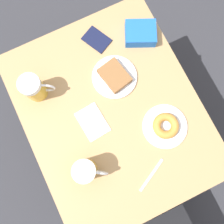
{
  "coord_description": "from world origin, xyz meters",
  "views": [
    {
      "loc": [
        0.09,
        0.18,
        1.85
      ],
      "look_at": [
        0.0,
        0.0,
        0.73
      ],
      "focal_mm": 40.0,
      "sensor_mm": 36.0,
      "label": 1
    }
  ],
  "objects_px": {
    "fork": "(151,175)",
    "blue_pouch": "(140,33)",
    "plate_with_donut": "(165,126)",
    "passport_near_edge": "(97,40)",
    "plate_with_cake": "(114,76)",
    "napkin_folded": "(92,122)",
    "beer_mug_left": "(34,88)",
    "beer_mug_center": "(86,171)"
  },
  "relations": [
    {
      "from": "passport_near_edge",
      "to": "blue_pouch",
      "type": "xyz_separation_m",
      "value": [
        -0.2,
        0.07,
        0.03
      ]
    },
    {
      "from": "plate_with_donut",
      "to": "fork",
      "type": "relative_size",
      "value": 1.3
    },
    {
      "from": "passport_near_edge",
      "to": "blue_pouch",
      "type": "bearing_deg",
      "value": 159.32
    },
    {
      "from": "beer_mug_left",
      "to": "passport_near_edge",
      "type": "relative_size",
      "value": 0.94
    },
    {
      "from": "plate_with_donut",
      "to": "beer_mug_center",
      "type": "xyz_separation_m",
      "value": [
        0.4,
        0.02,
        0.05
      ]
    },
    {
      "from": "beer_mug_left",
      "to": "beer_mug_center",
      "type": "relative_size",
      "value": 1.0
    },
    {
      "from": "blue_pouch",
      "to": "napkin_folded",
      "type": "bearing_deg",
      "value": 35.88
    },
    {
      "from": "beer_mug_left",
      "to": "blue_pouch",
      "type": "relative_size",
      "value": 0.79
    },
    {
      "from": "fork",
      "to": "passport_near_edge",
      "type": "xyz_separation_m",
      "value": [
        -0.06,
        -0.68,
        0.0
      ]
    },
    {
      "from": "plate_with_donut",
      "to": "fork",
      "type": "bearing_deg",
      "value": 46.92
    },
    {
      "from": "passport_near_edge",
      "to": "napkin_folded",
      "type": "bearing_deg",
      "value": 61.92
    },
    {
      "from": "plate_with_donut",
      "to": "passport_near_edge",
      "type": "bearing_deg",
      "value": -79.32
    },
    {
      "from": "plate_with_donut",
      "to": "passport_near_edge",
      "type": "height_order",
      "value": "plate_with_donut"
    },
    {
      "from": "beer_mug_center",
      "to": "passport_near_edge",
      "type": "xyz_separation_m",
      "value": [
        -0.3,
        -0.54,
        -0.07
      ]
    },
    {
      "from": "fork",
      "to": "napkin_folded",
      "type": "bearing_deg",
      "value": -67.89
    },
    {
      "from": "beer_mug_center",
      "to": "passport_near_edge",
      "type": "distance_m",
      "value": 0.62
    },
    {
      "from": "plate_with_donut",
      "to": "passport_near_edge",
      "type": "xyz_separation_m",
      "value": [
        0.1,
        -0.52,
        -0.01
      ]
    },
    {
      "from": "beer_mug_left",
      "to": "napkin_folded",
      "type": "relative_size",
      "value": 0.89
    },
    {
      "from": "beer_mug_center",
      "to": "fork",
      "type": "distance_m",
      "value": 0.29
    },
    {
      "from": "beer_mug_left",
      "to": "napkin_folded",
      "type": "bearing_deg",
      "value": 125.15
    },
    {
      "from": "plate_with_cake",
      "to": "beer_mug_center",
      "type": "bearing_deg",
      "value": 48.44
    },
    {
      "from": "plate_with_donut",
      "to": "fork",
      "type": "xyz_separation_m",
      "value": [
        0.15,
        0.16,
        -0.02
      ]
    },
    {
      "from": "beer_mug_center",
      "to": "napkin_folded",
      "type": "distance_m",
      "value": 0.23
    },
    {
      "from": "plate_with_donut",
      "to": "blue_pouch",
      "type": "relative_size",
      "value": 1.13
    },
    {
      "from": "fork",
      "to": "blue_pouch",
      "type": "relative_size",
      "value": 0.87
    },
    {
      "from": "plate_with_cake",
      "to": "napkin_folded",
      "type": "relative_size",
      "value": 1.32
    },
    {
      "from": "fork",
      "to": "blue_pouch",
      "type": "bearing_deg",
      "value": -112.62
    },
    {
      "from": "napkin_folded",
      "to": "passport_near_edge",
      "type": "distance_m",
      "value": 0.4
    },
    {
      "from": "fork",
      "to": "beer_mug_left",
      "type": "bearing_deg",
      "value": -62.04
    },
    {
      "from": "beer_mug_left",
      "to": "fork",
      "type": "distance_m",
      "value": 0.64
    },
    {
      "from": "plate_with_cake",
      "to": "napkin_folded",
      "type": "bearing_deg",
      "value": 38.46
    },
    {
      "from": "fork",
      "to": "passport_near_edge",
      "type": "distance_m",
      "value": 0.69
    },
    {
      "from": "napkin_folded",
      "to": "plate_with_cake",
      "type": "bearing_deg",
      "value": -141.54
    },
    {
      "from": "plate_with_cake",
      "to": "fork",
      "type": "relative_size",
      "value": 1.36
    },
    {
      "from": "plate_with_cake",
      "to": "fork",
      "type": "distance_m",
      "value": 0.48
    },
    {
      "from": "plate_with_cake",
      "to": "plate_with_donut",
      "type": "height_order",
      "value": "plate_with_donut"
    },
    {
      "from": "beer_mug_left",
      "to": "blue_pouch",
      "type": "xyz_separation_m",
      "value": [
        -0.55,
        -0.04,
        -0.04
      ]
    },
    {
      "from": "blue_pouch",
      "to": "passport_near_edge",
      "type": "bearing_deg",
      "value": -20.68
    },
    {
      "from": "plate_with_donut",
      "to": "napkin_folded",
      "type": "xyz_separation_m",
      "value": [
        0.29,
        -0.16,
        -0.02
      ]
    },
    {
      "from": "plate_with_cake",
      "to": "blue_pouch",
      "type": "distance_m",
      "value": 0.24
    },
    {
      "from": "fork",
      "to": "passport_near_edge",
      "type": "height_order",
      "value": "passport_near_edge"
    },
    {
      "from": "plate_with_donut",
      "to": "blue_pouch",
      "type": "height_order",
      "value": "blue_pouch"
    }
  ]
}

